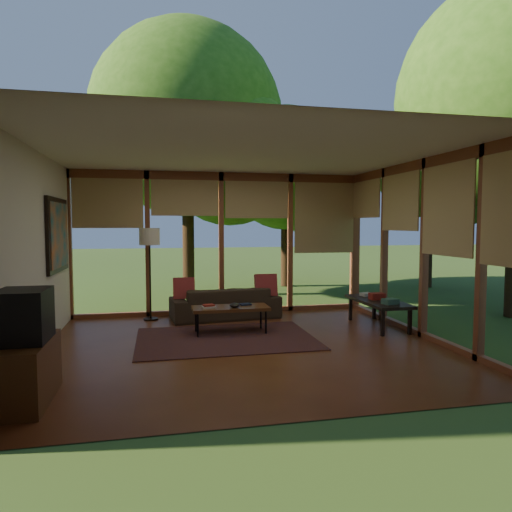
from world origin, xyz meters
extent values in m
plane|color=brown|center=(0.00, 0.00, 0.00)|extent=(5.50, 5.50, 0.00)
plane|color=white|center=(0.00, 0.00, 2.70)|extent=(5.50, 5.50, 0.00)
cube|color=beige|center=(-2.75, 0.00, 1.35)|extent=(0.04, 5.00, 2.70)
cube|color=beige|center=(0.00, -2.50, 1.35)|extent=(5.50, 0.04, 2.70)
cube|color=brown|center=(0.00, 2.50, 1.35)|extent=(5.50, 0.12, 2.70)
cube|color=brown|center=(2.75, 0.00, 1.35)|extent=(0.12, 5.00, 2.70)
plane|color=#355620|center=(8.00, 8.00, -0.01)|extent=(40.00, 40.00, 0.00)
cylinder|color=#322112|center=(-0.47, 4.95, 2.68)|extent=(0.28, 0.28, 5.36)
sphere|color=#295C15|center=(-0.47, 4.95, 4.17)|extent=(4.55, 4.55, 4.55)
cylinder|color=#322112|center=(2.29, 6.11, 2.09)|extent=(0.28, 0.28, 4.19)
sphere|color=#295C15|center=(2.29, 6.11, 3.26)|extent=(3.39, 3.39, 3.39)
cylinder|color=#322112|center=(5.13, 1.02, 2.59)|extent=(0.28, 0.28, 5.18)
cylinder|color=#322112|center=(5.79, 5.02, 2.13)|extent=(0.28, 0.28, 4.27)
sphere|color=#295C15|center=(5.79, 5.02, 3.32)|extent=(2.86, 2.86, 2.86)
cube|color=maroon|center=(-0.21, 0.49, 0.01)|extent=(2.62, 1.86, 0.01)
imported|color=#34271A|center=(0.00, 2.00, 0.28)|extent=(2.02, 0.97, 0.57)
cube|color=maroon|center=(-0.75, 1.95, 0.57)|extent=(0.38, 0.20, 0.40)
cube|color=maroon|center=(0.75, 1.95, 0.58)|extent=(0.41, 0.22, 0.43)
cube|color=#B2ADA1|center=(-0.44, 0.78, 0.44)|extent=(0.22, 0.18, 0.03)
cube|color=maroon|center=(-0.44, 0.78, 0.47)|extent=(0.19, 0.16, 0.03)
cube|color=black|center=(0.16, 0.91, 0.44)|extent=(0.20, 0.17, 0.03)
ellipsoid|color=black|center=(-0.04, 0.73, 0.46)|extent=(0.16, 0.16, 0.07)
cube|color=#573117|center=(-2.47, -1.53, 0.30)|extent=(0.50, 1.00, 0.60)
cube|color=black|center=(-2.45, -1.53, 0.85)|extent=(0.45, 0.55, 0.50)
cube|color=#355D4C|center=(2.40, 0.36, 0.50)|extent=(0.27, 0.22, 0.08)
cube|color=maroon|center=(2.40, 0.81, 0.51)|extent=(0.24, 0.18, 0.11)
cube|color=#B2ADA1|center=(2.40, 1.21, 0.48)|extent=(0.23, 0.20, 0.05)
cylinder|color=black|center=(-1.34, 2.13, 0.01)|extent=(0.26, 0.26, 0.03)
cylinder|color=black|center=(-1.34, 2.13, 0.79)|extent=(0.03, 0.03, 1.52)
cylinder|color=beige|center=(-1.34, 2.13, 1.50)|extent=(0.36, 0.36, 0.30)
cube|color=#573117|center=(-0.09, 0.83, 0.40)|extent=(1.20, 0.50, 0.05)
cylinder|color=black|center=(-0.62, 0.65, 0.19)|extent=(0.03, 0.03, 0.38)
cylinder|color=black|center=(0.44, 0.65, 0.19)|extent=(0.03, 0.03, 0.38)
cylinder|color=black|center=(-0.62, 1.01, 0.19)|extent=(0.03, 0.03, 0.38)
cylinder|color=black|center=(0.44, 1.01, 0.19)|extent=(0.03, 0.03, 0.38)
cube|color=black|center=(2.40, 0.76, 0.43)|extent=(0.60, 1.40, 0.05)
cube|color=black|center=(2.17, 0.16, 0.20)|extent=(0.05, 0.05, 0.40)
cube|color=black|center=(2.63, 0.16, 0.20)|extent=(0.05, 0.05, 0.40)
cube|color=black|center=(2.17, 1.36, 0.20)|extent=(0.05, 0.05, 0.40)
cube|color=black|center=(2.63, 1.36, 0.20)|extent=(0.05, 0.05, 0.40)
cube|color=black|center=(-2.72, 1.40, 1.55)|extent=(0.05, 1.35, 1.15)
cube|color=#18596F|center=(-2.69, 1.40, 1.55)|extent=(0.02, 1.20, 1.00)
camera|label=1|loc=(-1.18, -6.19, 1.72)|focal=32.00mm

